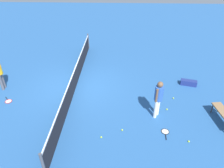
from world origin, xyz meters
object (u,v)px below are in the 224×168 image
equipment_bag (189,83)px  tennis_racket_far_player (8,101)px  player_near_side (158,97)px  tennis_ball_stray_left (101,137)px  tennis_racket_near_player (165,132)px  tennis_ball_by_net (189,141)px  tennis_ball_midcourt (122,130)px  tennis_ball_near_player (167,109)px  tennis_ball_baseline (173,98)px

equipment_bag → tennis_racket_far_player: bearing=101.0°
player_near_side → tennis_ball_stray_left: bearing=121.0°
tennis_racket_near_player → tennis_ball_stray_left: size_ratio=9.00×
tennis_racket_near_player → equipment_bag: (3.41, -1.82, 0.13)m
tennis_racket_far_player → tennis_ball_by_net: tennis_ball_by_net is taller
player_near_side → tennis_ball_midcourt: 1.97m
tennis_ball_by_net → tennis_ball_stray_left: 3.24m
tennis_racket_far_player → tennis_racket_near_player: bearing=-103.6°
tennis_racket_far_player → equipment_bag: equipment_bag is taller
tennis_ball_by_net → tennis_racket_far_player: bearing=74.6°
tennis_ball_near_player → tennis_racket_near_player: bearing=167.3°
tennis_racket_far_player → tennis_ball_stray_left: (-2.06, -4.52, 0.02)m
tennis_ball_stray_left → equipment_bag: 5.71m
tennis_ball_near_player → tennis_ball_by_net: size_ratio=1.00×
player_near_side → tennis_racket_far_player: (0.73, 6.74, -1.00)m
tennis_racket_near_player → equipment_bag: equipment_bag is taller
tennis_ball_by_net → equipment_bag: bearing=-15.1°
tennis_racket_near_player → tennis_ball_baseline: bearing=-19.1°
tennis_ball_by_net → tennis_ball_stray_left: same height
tennis_racket_far_player → tennis_ball_baseline: (0.50, -7.74, 0.02)m
tennis_ball_stray_left → player_near_side: bearing=-59.0°
tennis_racket_far_player → tennis_ball_baseline: 7.76m
tennis_ball_baseline → tennis_ball_stray_left: size_ratio=1.00×
tennis_ball_by_net → tennis_ball_baseline: size_ratio=1.00×
tennis_ball_midcourt → tennis_ball_baseline: (2.17, -2.43, 0.00)m
tennis_ball_near_player → tennis_ball_by_net: bearing=-165.4°
player_near_side → tennis_ball_stray_left: (-1.33, 2.22, -0.98)m
player_near_side → tennis_ball_near_player: size_ratio=25.76×
tennis_ball_midcourt → tennis_ball_near_player: bearing=-56.1°
tennis_racket_far_player → tennis_ball_by_net: bearing=-105.4°
player_near_side → tennis_ball_stray_left: player_near_side is taller
tennis_racket_near_player → tennis_ball_by_net: size_ratio=9.00×
tennis_ball_baseline → equipment_bag: (1.22, -1.06, 0.11)m
tennis_ball_midcourt → equipment_bag: equipment_bag is taller
tennis_ball_by_net → tennis_ball_baseline: same height
player_near_side → tennis_racket_far_player: size_ratio=3.09×
tennis_ball_baseline → tennis_racket_far_player: bearing=93.7°
player_near_side → equipment_bag: (2.45, -2.06, -0.87)m
tennis_racket_near_player → tennis_ball_midcourt: tennis_ball_midcourt is taller
tennis_racket_far_player → tennis_ball_near_player: size_ratio=8.34×
tennis_racket_near_player → tennis_ball_stray_left: (-0.38, 2.46, 0.02)m
equipment_bag → tennis_racket_near_player: bearing=151.9°
equipment_bag → tennis_ball_by_net: bearing=164.9°
tennis_ball_midcourt → equipment_bag: bearing=-45.9°
tennis_racket_near_player → equipment_bag: size_ratio=0.70×
tennis_racket_far_player → tennis_ball_near_player: 7.30m
tennis_racket_near_player → tennis_ball_stray_left: tennis_ball_stray_left is taller
tennis_ball_midcourt → equipment_bag: size_ratio=0.08×
tennis_ball_midcourt → tennis_ball_stray_left: (-0.40, 0.79, 0.00)m
tennis_ball_by_net → equipment_bag: (3.86, -1.04, 0.11)m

